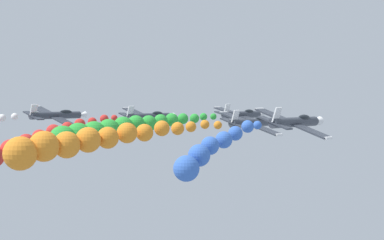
{
  "coord_description": "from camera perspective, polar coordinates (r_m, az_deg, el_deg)",
  "views": [
    {
      "loc": [
        55.14,
        -64.93,
        135.42
      ],
      "look_at": [
        0.0,
        0.0,
        132.64
      ],
      "focal_mm": 56.79,
      "sensor_mm": 36.0,
      "label": 1
    }
  ],
  "objects": [
    {
      "name": "airplane_lead",
      "position": [
        94.67,
        4.76,
        0.51
      ],
      "size": [
        9.34,
        10.35,
        3.21
      ],
      "rotation": [
        0.0,
        0.26,
        0.0
      ],
      "color": "#333842"
    },
    {
      "name": "smoke_trail_lead",
      "position": [
        75.9,
        -7.92,
        -1.0
      ],
      "size": [
        4.57,
        27.64,
        4.48
      ],
      "color": "green"
    },
    {
      "name": "airplane_left_inner",
      "position": [
        93.57,
        -4.02,
        0.32
      ],
      "size": [
        9.23,
        10.35,
        3.4
      ],
      "rotation": [
        0.0,
        0.3,
        0.0
      ],
      "color": "#333842"
    },
    {
      "name": "airplane_right_inner",
      "position": [
        80.45,
        5.74,
        -0.22
      ],
      "size": [
        9.25,
        10.35,
        3.37
      ],
      "rotation": [
        0.0,
        0.3,
        0.0
      ],
      "color": "#333842"
    },
    {
      "name": "smoke_trail_right_inner",
      "position": [
        61.84,
        -10.49,
        -2.07
      ],
      "size": [
        5.38,
        28.05,
        4.35
      ],
      "color": "orange"
    },
    {
      "name": "airplane_left_outer",
      "position": [
        94.2,
        -12.59,
        0.45
      ],
      "size": [
        9.25,
        10.35,
        3.38
      ],
      "rotation": [
        0.0,
        0.3,
        0.0
      ],
      "color": "#333842"
    },
    {
      "name": "airplane_right_outer",
      "position": [
        68.05,
        9.69,
        -0.18
      ],
      "size": [
        9.16,
        10.35,
        3.5
      ],
      "rotation": [
        0.0,
        0.33,
        0.0
      ],
      "color": "#333842"
    },
    {
      "name": "smoke_trail_right_outer",
      "position": [
        54.21,
        1.47,
        -2.98
      ],
      "size": [
        2.92,
        14.18,
        4.93
      ],
      "color": "blue"
    }
  ]
}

